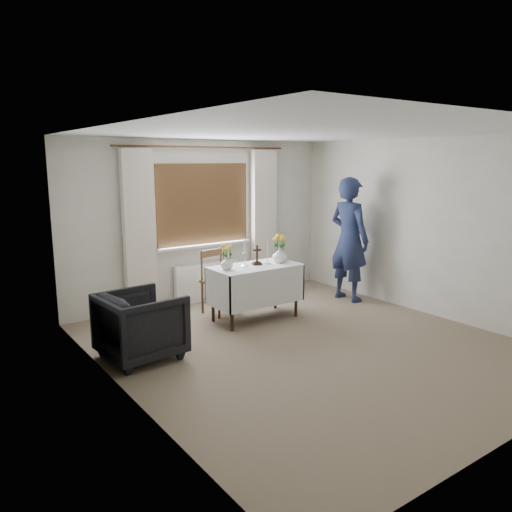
{
  "coord_description": "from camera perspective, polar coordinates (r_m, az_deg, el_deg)",
  "views": [
    {
      "loc": [
        -3.82,
        -4.27,
        2.19
      ],
      "look_at": [
        -0.06,
        0.99,
        0.94
      ],
      "focal_mm": 35.0,
      "sensor_mm": 36.0,
      "label": 1
    }
  ],
  "objects": [
    {
      "name": "wicker_basket",
      "position": [
        7.24,
        2.72,
        -0.19
      ],
      "size": [
        0.24,
        0.24,
        0.07
      ],
      "primitive_type": "cylinder",
      "rotation": [
        0.0,
        0.0,
        0.31
      ],
      "color": "brown",
      "rests_on": "altar_table"
    },
    {
      "name": "armchair",
      "position": [
        5.75,
        -13.01,
        -7.72
      ],
      "size": [
        0.9,
        0.88,
        0.76
      ],
      "primitive_type": "imported",
      "rotation": [
        0.0,
        0.0,
        1.66
      ],
      "color": "black",
      "rests_on": "ground"
    },
    {
      "name": "altar_table",
      "position": [
        6.94,
        -0.09,
        -4.19
      ],
      "size": [
        1.24,
        0.64,
        0.76
      ],
      "primitive_type": "cube",
      "color": "white",
      "rests_on": "ground"
    },
    {
      "name": "flower_vase_right",
      "position": [
        7.05,
        2.72,
        0.11
      ],
      "size": [
        0.21,
        0.21,
        0.21
      ],
      "primitive_type": "imported",
      "rotation": [
        0.0,
        0.0,
        -0.02
      ],
      "color": "silver",
      "rests_on": "altar_table"
    },
    {
      "name": "person",
      "position": [
        7.94,
        10.6,
        1.88
      ],
      "size": [
        0.51,
        0.74,
        1.94
      ],
      "primitive_type": "imported",
      "rotation": [
        0.0,
        0.0,
        1.64
      ],
      "color": "navy",
      "rests_on": "ground"
    },
    {
      "name": "wooden_cross",
      "position": [
        6.88,
        0.11,
        0.11
      ],
      "size": [
        0.15,
        0.12,
        0.28
      ],
      "primitive_type": null,
      "rotation": [
        0.0,
        0.0,
        -0.24
      ],
      "color": "black",
      "rests_on": "altar_table"
    },
    {
      "name": "flower_vase_left",
      "position": [
        6.6,
        -3.37,
        -0.83
      ],
      "size": [
        0.2,
        0.2,
        0.18
      ],
      "primitive_type": "imported",
      "rotation": [
        0.0,
        0.0,
        -0.22
      ],
      "color": "silver",
      "rests_on": "altar_table"
    },
    {
      "name": "ground",
      "position": [
        6.13,
        5.97,
        -10.07
      ],
      "size": [
        5.0,
        5.0,
        0.0
      ],
      "primitive_type": "plane",
      "color": "#7B6955",
      "rests_on": "ground"
    },
    {
      "name": "radiator",
      "position": [
        7.93,
        -5.64,
        -2.92
      ],
      "size": [
        1.1,
        0.1,
        0.6
      ],
      "primitive_type": "cube",
      "color": "white",
      "rests_on": "ground"
    },
    {
      "name": "candlestick_right",
      "position": [
        6.92,
        1.36,
        0.32
      ],
      "size": [
        0.1,
        0.1,
        0.31
      ],
      "primitive_type": null,
      "rotation": [
        0.0,
        0.0,
        0.15
      ],
      "color": "silver",
      "rests_on": "altar_table"
    },
    {
      "name": "candlestick_left",
      "position": [
        6.76,
        -1.32,
        0.39
      ],
      "size": [
        0.14,
        0.14,
        0.39
      ],
      "primitive_type": null,
      "rotation": [
        0.0,
        0.0,
        0.35
      ],
      "color": "silver",
      "rests_on": "altar_table"
    },
    {
      "name": "wooden_chair",
      "position": [
        7.2,
        -4.13,
        -2.99
      ],
      "size": [
        0.49,
        0.49,
        0.93
      ],
      "primitive_type": null,
      "rotation": [
        0.0,
        0.0,
        0.17
      ],
      "color": "#52341C",
      "rests_on": "ground"
    }
  ]
}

